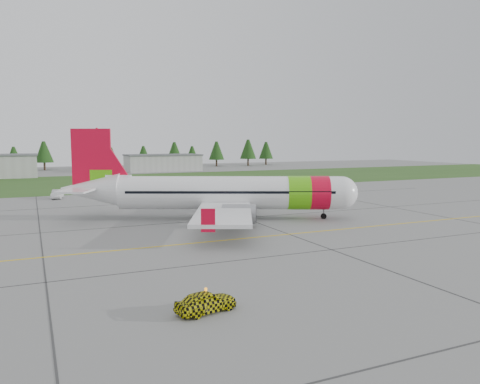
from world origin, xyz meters
name	(u,v)px	position (x,y,z in m)	size (l,w,h in m)	color
ground	(235,261)	(0.00, 0.00, 0.00)	(320.00, 320.00, 0.00)	gray
aircraft	(223,193)	(7.29, 20.46, 3.40)	(36.84, 34.96, 11.80)	white
follow_me_car	(206,281)	(-6.38, -10.33, 1.93)	(1.55, 1.31, 3.86)	yellow
service_van	(57,185)	(-11.54, 52.55, 2.37)	(1.65, 1.56, 4.74)	silver
grass_strip	(101,182)	(0.00, 82.00, 0.01)	(320.00, 50.00, 0.03)	#30561E
taxi_guideline	(203,242)	(0.00, 8.00, 0.01)	(120.00, 0.25, 0.02)	gold
hangar_east	(163,163)	(25.00, 118.00, 2.60)	(24.00, 12.00, 5.20)	#A8A8A3
treeline	(79,155)	(0.00, 138.00, 5.00)	(160.00, 8.00, 10.00)	#1C3F14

